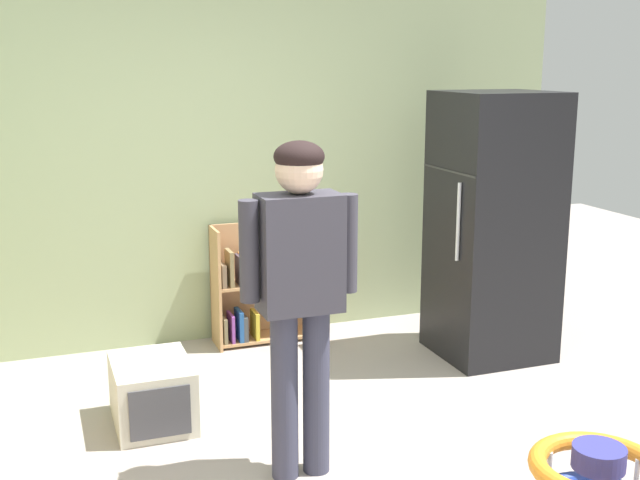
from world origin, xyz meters
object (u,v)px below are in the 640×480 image
(bookshelf, at_px, (260,289))
(pet_carrier, at_px, (152,393))
(refrigerator, at_px, (493,227))
(baby_walker, at_px, (597,480))
(standing_person, at_px, (300,278))

(bookshelf, distance_m, pet_carrier, 1.48)
(refrigerator, distance_m, pet_carrier, 2.46)
(pet_carrier, bearing_deg, bookshelf, 49.94)
(refrigerator, height_order, bookshelf, refrigerator)
(bookshelf, height_order, pet_carrier, bookshelf)
(baby_walker, bearing_deg, standing_person, 144.92)
(baby_walker, distance_m, pet_carrier, 2.33)
(refrigerator, relative_size, bookshelf, 2.09)
(refrigerator, xyz_separation_m, baby_walker, (-0.62, -1.91, -0.73))
(refrigerator, relative_size, standing_person, 1.10)
(bookshelf, xyz_separation_m, baby_walker, (0.77, -2.70, -0.22))
(standing_person, relative_size, pet_carrier, 2.94)
(baby_walker, relative_size, pet_carrier, 1.09)
(bookshelf, bearing_deg, refrigerator, -29.83)
(refrigerator, bearing_deg, baby_walker, -108.08)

